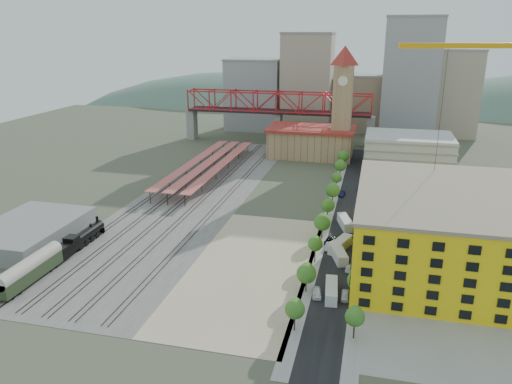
% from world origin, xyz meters
% --- Properties ---
extents(ground, '(400.00, 400.00, 0.00)m').
position_xyz_m(ground, '(0.00, 0.00, 0.00)').
color(ground, '#474C38').
rests_on(ground, ground).
extents(ballast_strip, '(36.00, 165.00, 0.06)m').
position_xyz_m(ballast_strip, '(-36.00, 17.50, 0.03)').
color(ballast_strip, '#605E59').
rests_on(ballast_strip, ground).
extents(dirt_lot, '(28.00, 67.00, 0.06)m').
position_xyz_m(dirt_lot, '(-4.00, -31.50, 0.03)').
color(dirt_lot, tan).
rests_on(dirt_lot, ground).
extents(street_asphalt, '(12.00, 170.00, 0.06)m').
position_xyz_m(street_asphalt, '(16.00, 15.00, 0.03)').
color(street_asphalt, black).
rests_on(street_asphalt, ground).
extents(sidewalk_west, '(3.00, 170.00, 0.04)m').
position_xyz_m(sidewalk_west, '(10.50, 15.00, 0.02)').
color(sidewalk_west, gray).
rests_on(sidewalk_west, ground).
extents(sidewalk_east, '(3.00, 170.00, 0.04)m').
position_xyz_m(sidewalk_east, '(21.50, 15.00, 0.02)').
color(sidewalk_east, gray).
rests_on(sidewalk_east, ground).
extents(construction_pad, '(50.00, 90.00, 0.06)m').
position_xyz_m(construction_pad, '(45.00, -20.00, 0.03)').
color(construction_pad, gray).
rests_on(construction_pad, ground).
extents(rail_tracks, '(26.56, 160.00, 0.18)m').
position_xyz_m(rail_tracks, '(-37.80, 17.50, 0.15)').
color(rail_tracks, '#382B23').
rests_on(rail_tracks, ground).
extents(platform_canopies, '(16.00, 80.00, 4.12)m').
position_xyz_m(platform_canopies, '(-41.00, 45.00, 3.99)').
color(platform_canopies, '#C9654D').
rests_on(platform_canopies, ground).
extents(station_hall, '(38.00, 24.00, 13.10)m').
position_xyz_m(station_hall, '(-5.00, 82.00, 6.67)').
color(station_hall, tan).
rests_on(station_hall, ground).
extents(clock_tower, '(12.00, 12.00, 52.00)m').
position_xyz_m(clock_tower, '(8.00, 79.99, 28.70)').
color(clock_tower, tan).
rests_on(clock_tower, ground).
extents(parking_garage, '(34.00, 26.00, 14.00)m').
position_xyz_m(parking_garage, '(36.00, 70.00, 7.00)').
color(parking_garage, silver).
rests_on(parking_garage, ground).
extents(truss_bridge, '(94.00, 9.60, 25.60)m').
position_xyz_m(truss_bridge, '(-25.00, 105.00, 18.86)').
color(truss_bridge, gray).
rests_on(truss_bridge, ground).
extents(construction_building, '(44.60, 50.60, 18.80)m').
position_xyz_m(construction_building, '(42.00, -20.00, 9.41)').
color(construction_building, yellow).
rests_on(construction_building, ground).
extents(warehouse, '(22.00, 32.00, 5.00)m').
position_xyz_m(warehouse, '(-66.00, -30.00, 2.50)').
color(warehouse, gray).
rests_on(warehouse, ground).
extents(street_trees, '(15.40, 124.40, 8.00)m').
position_xyz_m(street_trees, '(16.00, 5.00, 0.00)').
color(street_trees, '#346C20').
rests_on(street_trees, ground).
extents(skyline, '(133.00, 46.00, 60.00)m').
position_xyz_m(skyline, '(7.47, 142.31, 22.81)').
color(skyline, '#9EA0A3').
rests_on(skyline, ground).
extents(distant_hills, '(647.00, 264.00, 227.00)m').
position_xyz_m(distant_hills, '(45.28, 260.00, -79.54)').
color(distant_hills, '#4C6B59').
rests_on(distant_hills, ground).
extents(locomotive, '(3.01, 23.22, 5.80)m').
position_xyz_m(locomotive, '(-50.00, -30.82, 2.17)').
color(locomotive, black).
rests_on(locomotive, ground).
extents(coach, '(3.33, 19.35, 6.07)m').
position_xyz_m(coach, '(-50.00, -50.32, 3.23)').
color(coach, '#27391F').
rests_on(coach, ground).
extents(site_trailer_a, '(3.34, 9.72, 2.61)m').
position_xyz_m(site_trailer_a, '(16.00, -40.48, 1.31)').
color(site_trailer_a, silver).
rests_on(site_trailer_a, ground).
extents(site_trailer_b, '(5.48, 10.09, 2.67)m').
position_xyz_m(site_trailer_b, '(16.00, -21.92, 1.34)').
color(site_trailer_b, silver).
rests_on(site_trailer_b, ground).
extents(site_trailer_c, '(5.83, 10.21, 2.71)m').
position_xyz_m(site_trailer_c, '(16.00, -16.12, 1.36)').
color(site_trailer_c, silver).
rests_on(site_trailer_c, ground).
extents(site_trailer_d, '(5.33, 10.11, 2.68)m').
position_xyz_m(site_trailer_d, '(16.00, 0.05, 1.34)').
color(site_trailer_d, silver).
rests_on(site_trailer_d, ground).
extents(car_0, '(2.64, 4.97, 1.61)m').
position_xyz_m(car_0, '(13.00, -41.37, 0.81)').
color(car_0, white).
rests_on(car_0, ground).
extents(car_1, '(1.73, 4.54, 1.48)m').
position_xyz_m(car_1, '(13.00, -16.78, 0.74)').
color(car_1, '#A2A1A6').
rests_on(car_1, ground).
extents(car_2, '(3.20, 5.51, 1.44)m').
position_xyz_m(car_2, '(13.00, -12.81, 0.72)').
color(car_2, black).
rests_on(car_2, ground).
extents(car_3, '(2.54, 4.85, 1.34)m').
position_xyz_m(car_3, '(13.00, 27.90, 0.67)').
color(car_3, navy).
rests_on(car_3, ground).
extents(car_4, '(1.96, 4.49, 1.51)m').
position_xyz_m(car_4, '(19.00, -41.05, 0.75)').
color(car_4, white).
rests_on(car_4, ground).
extents(car_5, '(1.77, 4.07, 1.30)m').
position_xyz_m(car_5, '(19.00, -27.78, 0.65)').
color(car_5, '#949499').
rests_on(car_5, ground).
extents(car_6, '(3.06, 5.46, 1.44)m').
position_xyz_m(car_6, '(19.00, -1.79, 0.72)').
color(car_6, black).
rests_on(car_6, ground).
extents(car_7, '(2.27, 5.56, 1.61)m').
position_xyz_m(car_7, '(19.00, 35.61, 0.81)').
color(car_7, navy).
rests_on(car_7, ground).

